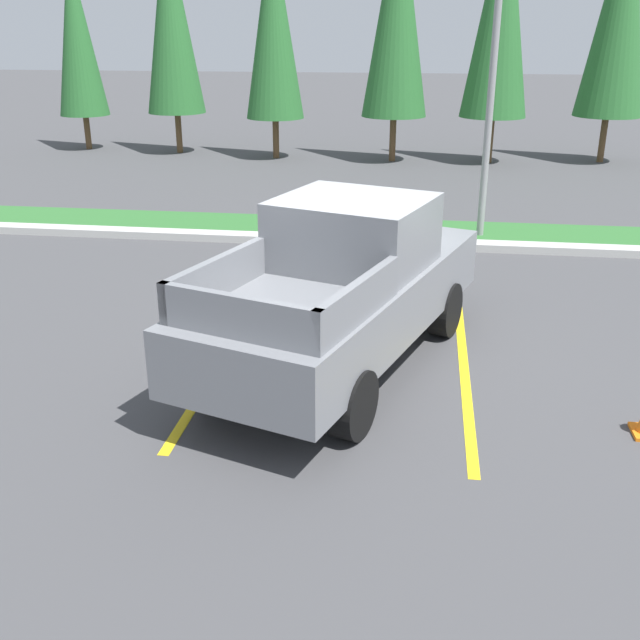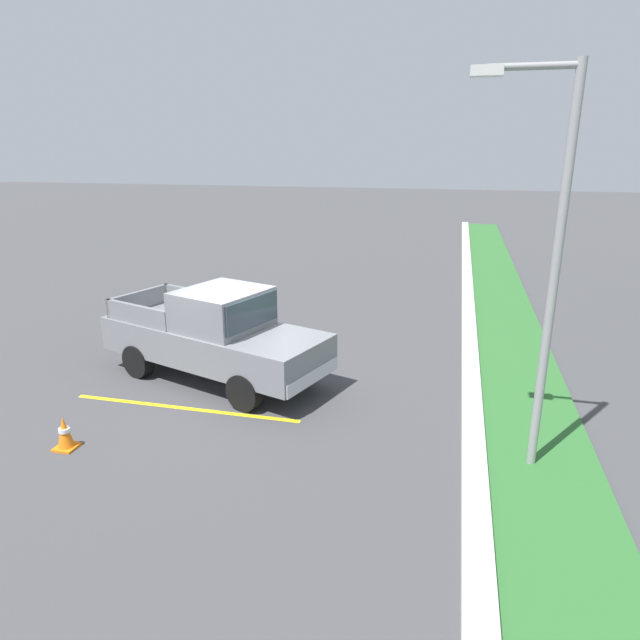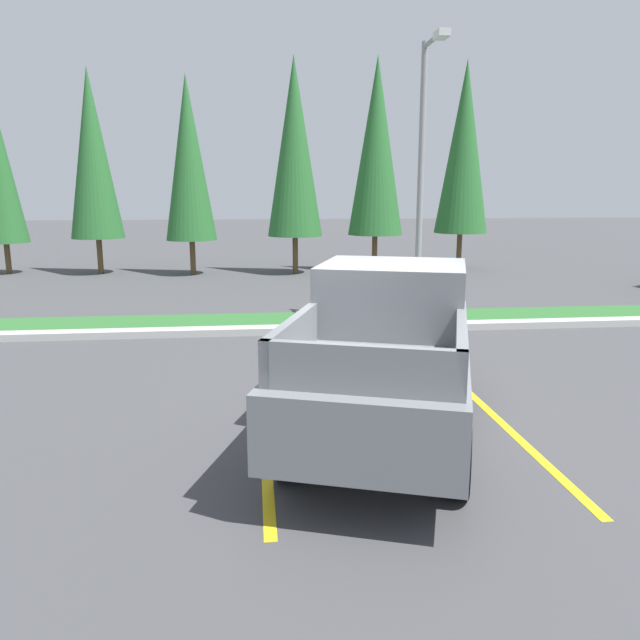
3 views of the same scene
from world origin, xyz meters
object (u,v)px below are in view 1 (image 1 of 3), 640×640
object	(u,v)px
pickup_truck_main	(344,287)
street_light	(495,50)
cypress_tree_right_inner	(397,7)
cypress_tree_leftmost	(77,34)
cypress_tree_rightmost	(501,5)
cypress_tree_left_inner	(171,16)
cypress_tree_center	(273,21)
cypress_tree_far_right	(621,4)

from	to	relation	value
pickup_truck_main	street_light	distance (m)	7.07
street_light	cypress_tree_right_inner	xyz separation A→B (m)	(-2.22, 9.07, 0.92)
cypress_tree_leftmost	cypress_tree_right_inner	world-z (taller)	cypress_tree_right_inner
cypress_tree_rightmost	pickup_truck_main	bearing A→B (deg)	-100.55
cypress_tree_leftmost	cypress_tree_left_inner	size ratio (longest dim) A/B	0.87
cypress_tree_center	cypress_tree_left_inner	bearing A→B (deg)	169.90
cypress_tree_left_inner	cypress_tree_rightmost	size ratio (longest dim) A/B	0.94
cypress_tree_leftmost	pickup_truck_main	bearing A→B (deg)	-56.82
cypress_tree_right_inner	cypress_tree_far_right	bearing A→B (deg)	6.24
pickup_truck_main	cypress_tree_center	xyz separation A→B (m)	(-3.88, 15.41, 3.08)
cypress_tree_center	cypress_tree_rightmost	size ratio (longest dim) A/B	0.90
cypress_tree_leftmost	cypress_tree_left_inner	distance (m)	3.43
cypress_tree_center	cypress_tree_rightmost	xyz separation A→B (m)	(6.76, 0.05, 0.45)
pickup_truck_main	cypress_tree_leftmost	distance (m)	19.70
cypress_tree_center	cypress_tree_right_inner	world-z (taller)	cypress_tree_right_inner
cypress_tree_leftmost	cypress_tree_right_inner	distance (m)	10.63
cypress_tree_rightmost	cypress_tree_far_right	distance (m)	3.54
cypress_tree_left_inner	cypress_tree_right_inner	world-z (taller)	cypress_tree_right_inner
cypress_tree_right_inner	cypress_tree_far_right	world-z (taller)	cypress_tree_far_right
cypress_tree_center	cypress_tree_rightmost	bearing A→B (deg)	0.39
cypress_tree_right_inner	cypress_tree_rightmost	world-z (taller)	cypress_tree_rightmost
cypress_tree_right_inner	cypress_tree_far_right	xyz separation A→B (m)	(6.50, 0.71, 0.08)
cypress_tree_rightmost	cypress_tree_far_right	size ratio (longest dim) A/B	0.99
cypress_tree_rightmost	cypress_tree_leftmost	bearing A→B (deg)	176.27
cypress_tree_leftmost	cypress_tree_far_right	bearing A→B (deg)	-1.01
cypress_tree_left_inner	cypress_tree_right_inner	size ratio (longest dim) A/B	0.95
pickup_truck_main	cypress_tree_right_inner	distance (m)	15.71
cypress_tree_leftmost	cypress_tree_rightmost	bearing A→B (deg)	-3.73
cypress_tree_left_inner	cypress_tree_right_inner	distance (m)	7.22
cypress_tree_rightmost	cypress_tree_far_right	bearing A→B (deg)	9.48
cypress_tree_leftmost	cypress_tree_far_right	xyz separation A→B (m)	(17.05, -0.30, 0.86)
pickup_truck_main	cypress_tree_right_inner	xyz separation A→B (m)	(-0.13, 15.32, 3.48)
cypress_tree_leftmost	cypress_tree_rightmost	xyz separation A→B (m)	(13.56, -0.88, 0.83)
cypress_tree_right_inner	cypress_tree_far_right	size ratio (longest dim) A/B	0.98
street_light	cypress_tree_left_inner	size ratio (longest dim) A/B	0.84
cypress_tree_leftmost	cypress_tree_right_inner	xyz separation A→B (m)	(10.55, -1.01, 0.78)
street_light	cypress_tree_leftmost	xyz separation A→B (m)	(-12.77, 10.08, 0.14)
pickup_truck_main	cypress_tree_leftmost	world-z (taller)	cypress_tree_leftmost
cypress_tree_center	cypress_tree_far_right	distance (m)	10.27
cypress_tree_right_inner	pickup_truck_main	bearing A→B (deg)	-89.52
cypress_tree_leftmost	cypress_tree_rightmost	distance (m)	13.61
cypress_tree_right_inner	cypress_tree_rightmost	xyz separation A→B (m)	(3.01, 0.13, 0.05)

